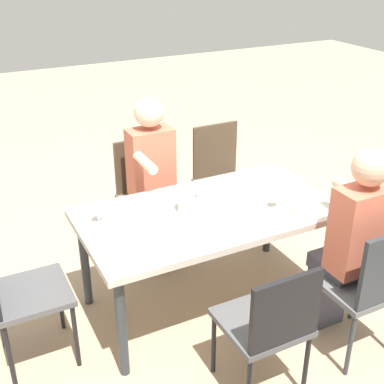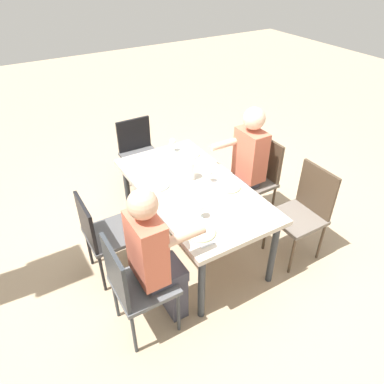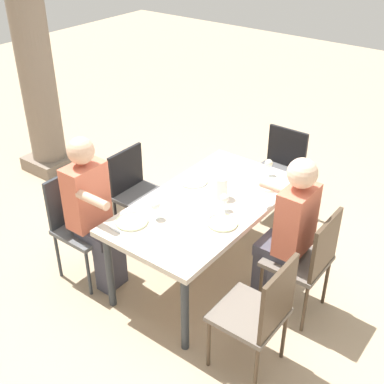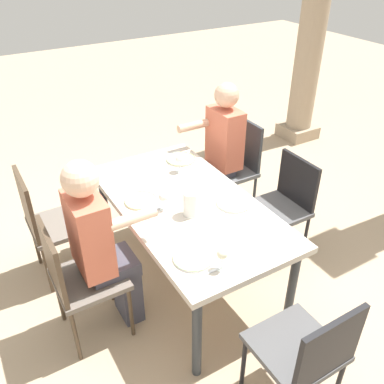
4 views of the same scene
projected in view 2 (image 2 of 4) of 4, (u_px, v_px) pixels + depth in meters
The scene contains 25 objects.
ground_plane at pixel (193, 245), 3.78m from camera, with size 16.00×16.00×0.00m, color tan.
dining_table at pixel (193, 193), 3.39m from camera, with size 1.69×0.91×0.74m.
chair_west_north at pixel (133, 283), 2.68m from camera, with size 0.44×0.44×0.94m.
chair_west_south at pixel (305, 209), 3.41m from camera, with size 0.44×0.44×0.95m.
chair_mid_north at pixel (103, 232), 3.19m from camera, with size 0.44×0.44×0.87m.
chair_mid_south at pixel (257, 175), 3.90m from camera, with size 0.44×0.44×0.93m.
chair_head_east at pixel (139, 151), 4.36m from camera, with size 0.44×0.44×0.89m.
diner_woman_green at pixel (245, 165), 3.72m from camera, with size 0.35×0.50×1.33m.
diner_man_white at pixel (156, 257), 2.66m from camera, with size 0.35×0.50×1.33m.
plate_0 at pixel (200, 232), 2.82m from camera, with size 0.25×0.25×0.02m.
wine_glass_0 at pixel (200, 207), 2.92m from camera, with size 0.08×0.08×0.15m.
fork_0 at pixel (211, 244), 2.72m from camera, with size 0.02×0.17×0.01m, color silver.
spoon_0 at pixel (190, 222), 2.93m from camera, with size 0.02×0.17×0.01m, color silver.
plate_1 at pixel (228, 187), 3.34m from camera, with size 0.24×0.24×0.02m.
wine_glass_1 at pixel (209, 173), 3.36m from camera, with size 0.07×0.07×0.14m.
fork_1 at pixel (238, 195), 3.24m from camera, with size 0.02×0.17×0.01m, color silver.
spoon_1 at pixel (219, 179), 3.45m from camera, with size 0.02×0.17×0.01m, color silver.
plate_2 at pixel (156, 185), 3.36m from camera, with size 0.25×0.25×0.02m.
fork_2 at pixel (164, 193), 3.26m from camera, with size 0.02×0.17×0.01m, color silver.
spoon_2 at pixel (150, 178), 3.47m from camera, with size 0.02×0.17×0.01m, color silver.
plate_3 at pixel (188, 154), 3.83m from camera, with size 0.25×0.25×0.02m.
wine_glass_3 at pixel (173, 142), 3.84m from camera, with size 0.07×0.07×0.15m.
fork_3 at pixel (195, 161), 3.73m from camera, with size 0.02×0.17×0.01m, color silver.
spoon_3 at pixel (181, 149), 3.94m from camera, with size 0.02×0.17×0.01m, color silver.
water_pitcher at pixel (189, 171), 3.42m from camera, with size 0.11×0.11×0.18m.
Camera 2 is at (-2.37, 1.42, 2.64)m, focal length 33.68 mm.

